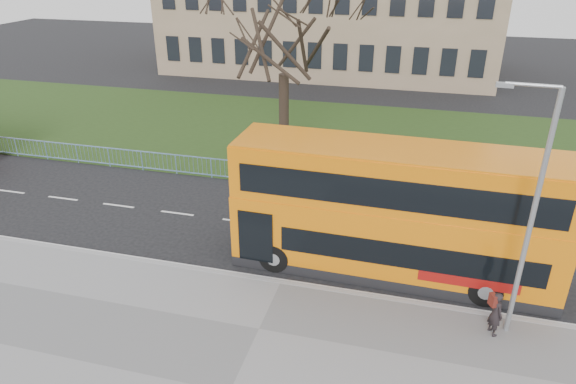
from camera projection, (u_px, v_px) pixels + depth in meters
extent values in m
plane|color=black|center=(292.00, 261.00, 19.73)|extent=(120.00, 120.00, 0.00)
cube|color=gray|center=(281.00, 283.00, 18.35)|extent=(80.00, 0.20, 0.14)
cube|color=#243B15|center=(348.00, 139.00, 32.18)|extent=(80.00, 15.40, 0.08)
cube|color=orange|center=(391.00, 236.00, 18.62)|extent=(11.47, 2.94, 2.12)
cube|color=orange|center=(394.00, 205.00, 18.08)|extent=(11.47, 2.94, 0.37)
cube|color=orange|center=(397.00, 176.00, 17.59)|extent=(11.41, 2.89, 1.90)
cube|color=black|center=(407.00, 256.00, 17.24)|extent=(8.80, 0.21, 0.92)
cube|color=black|center=(393.00, 195.00, 16.46)|extent=(10.50, 0.25, 1.03)
cylinder|color=black|center=(274.00, 258.00, 18.94)|extent=(1.14, 0.33, 1.13)
cylinder|color=black|center=(485.00, 291.00, 17.13)|extent=(1.14, 0.33, 1.13)
imported|color=black|center=(496.00, 314.00, 15.59)|extent=(0.57, 0.65, 1.50)
cylinder|color=gray|center=(531.00, 222.00, 14.40)|extent=(0.15, 0.15, 7.68)
cylinder|color=gray|center=(534.00, 85.00, 12.92)|extent=(1.35, 0.16, 0.10)
cube|color=gray|center=(505.00, 85.00, 13.12)|extent=(0.44, 0.19, 0.12)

